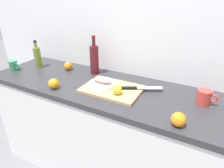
# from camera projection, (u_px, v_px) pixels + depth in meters

# --- Properties ---
(back_wall) EXTENTS (3.20, 0.05, 2.50)m
(back_wall) POSITION_uv_depth(u_px,v_px,m) (125.00, 32.00, 1.54)
(back_wall) COLOR white
(back_wall) RESTS_ON ground_plane
(kitchen_counter) EXTENTS (2.00, 0.60, 0.90)m
(kitchen_counter) POSITION_uv_depth(u_px,v_px,m) (107.00, 133.00, 1.63)
(kitchen_counter) COLOR white
(kitchen_counter) RESTS_ON ground_plane
(cutting_board) EXTENTS (0.42, 0.29, 0.02)m
(cutting_board) POSITION_uv_depth(u_px,v_px,m) (112.00, 89.00, 1.38)
(cutting_board) COLOR tan
(cutting_board) RESTS_ON kitchen_counter
(white_plate) EXTENTS (0.21, 0.21, 0.01)m
(white_plate) POSITION_uv_depth(u_px,v_px,m) (102.00, 84.00, 1.42)
(white_plate) COLOR white
(white_plate) RESTS_ON cutting_board
(fish_fillet) EXTENTS (0.15, 0.07, 0.04)m
(fish_fillet) POSITION_uv_depth(u_px,v_px,m) (102.00, 80.00, 1.41)
(fish_fillet) COLOR tan
(fish_fillet) RESTS_ON white_plate
(chef_knife) EXTENTS (0.27, 0.16, 0.02)m
(chef_knife) POSITION_uv_depth(u_px,v_px,m) (137.00, 88.00, 1.35)
(chef_knife) COLOR silver
(chef_knife) RESTS_ON cutting_board
(lemon_0) EXTENTS (0.07, 0.07, 0.07)m
(lemon_0) POSITION_uv_depth(u_px,v_px,m) (117.00, 90.00, 1.27)
(lemon_0) COLOR yellow
(lemon_0) RESTS_ON cutting_board
(olive_oil_bottle) EXTENTS (0.06, 0.06, 0.25)m
(olive_oil_bottle) POSITION_uv_depth(u_px,v_px,m) (38.00, 57.00, 1.76)
(olive_oil_bottle) COLOR olive
(olive_oil_bottle) RESTS_ON kitchen_counter
(wine_bottle) EXTENTS (0.07, 0.07, 0.33)m
(wine_bottle) POSITION_uv_depth(u_px,v_px,m) (94.00, 59.00, 1.61)
(wine_bottle) COLOR #59191E
(wine_bottle) RESTS_ON kitchen_counter
(coffee_mug_0) EXTENTS (0.11, 0.07, 0.09)m
(coffee_mug_0) POSITION_uv_depth(u_px,v_px,m) (14.00, 66.00, 1.72)
(coffee_mug_0) COLOR #338C59
(coffee_mug_0) RESTS_ON kitchen_counter
(coffee_mug_1) EXTENTS (0.13, 0.09, 0.10)m
(coffee_mug_1) POSITION_uv_depth(u_px,v_px,m) (204.00, 97.00, 1.19)
(coffee_mug_1) COLOR #CC3F38
(coffee_mug_1) RESTS_ON kitchen_counter
(orange_1) EXTENTS (0.08, 0.08, 0.08)m
(orange_1) POSITION_uv_depth(u_px,v_px,m) (178.00, 119.00, 1.00)
(orange_1) COLOR orange
(orange_1) RESTS_ON kitchen_counter
(orange_2) EXTENTS (0.07, 0.07, 0.07)m
(orange_2) POSITION_uv_depth(u_px,v_px,m) (68.00, 66.00, 1.72)
(orange_2) COLOR orange
(orange_2) RESTS_ON kitchen_counter
(orange_3) EXTENTS (0.08, 0.08, 0.08)m
(orange_3) POSITION_uv_depth(u_px,v_px,m) (54.00, 84.00, 1.39)
(orange_3) COLOR orange
(orange_3) RESTS_ON kitchen_counter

